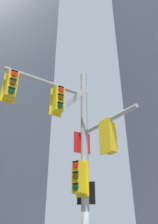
{
  "coord_description": "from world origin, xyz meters",
  "views": [
    {
      "loc": [
        -3.28,
        -7.2,
        1.5
      ],
      "look_at": [
        -0.31,
        -0.23,
        5.87
      ],
      "focal_mm": 38.41,
      "sensor_mm": 36.0,
      "label": 1
    }
  ],
  "objects": [
    {
      "name": "building_mid_block",
      "position": [
        -2.33,
        23.98,
        27.18
      ],
      "size": [
        12.15,
        12.15,
        54.35
      ],
      "primitive_type": "cube",
      "color": "#4C5460",
      "rests_on": "ground"
    },
    {
      "name": "signal_pole_assembly",
      "position": [
        -0.5,
        -0.26,
        4.58
      ],
      "size": [
        3.87,
        2.95,
        7.87
      ],
      "color": "#9EA0A3",
      "rests_on": "ground"
    }
  ]
}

